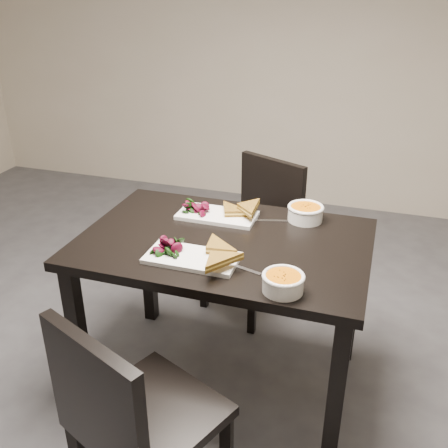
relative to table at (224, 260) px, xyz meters
name	(u,v)px	position (x,y,z in m)	size (l,w,h in m)	color
ground	(111,389)	(-0.48, -0.24, -0.65)	(5.00, 5.00, 0.00)	#47474C
table	(224,260)	(0.00, 0.00, 0.00)	(1.20, 0.80, 0.75)	black
chair_near	(130,417)	(-0.06, -0.76, -0.17)	(0.55, 0.55, 0.85)	black
chair_far	(258,226)	(-0.02, 0.69, -0.17)	(0.56, 0.56, 0.85)	black
plate_near	(192,258)	(-0.06, -0.21, 0.11)	(0.36, 0.18, 0.02)	white
sandwich_near	(209,250)	(0.00, -0.19, 0.15)	(0.18, 0.13, 0.06)	olive
salad_near	(168,247)	(-0.16, -0.21, 0.14)	(0.11, 0.10, 0.05)	black
soup_bowl_near	(283,282)	(0.32, -0.31, 0.14)	(0.15, 0.15, 0.07)	white
cutlery_near	(240,267)	(0.13, -0.21, 0.10)	(0.18, 0.02, 0.00)	silver
plate_far	(217,215)	(-0.10, 0.20, 0.11)	(0.36, 0.18, 0.02)	white
sandwich_far	(230,211)	(-0.03, 0.18, 0.15)	(0.18, 0.13, 0.06)	olive
salad_far	(197,206)	(-0.20, 0.20, 0.14)	(0.11, 0.10, 0.05)	black
soup_bowl_far	(305,212)	(0.29, 0.29, 0.14)	(0.16, 0.16, 0.07)	white
cutlery_far	(267,221)	(0.13, 0.23, 0.10)	(0.18, 0.02, 0.00)	silver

